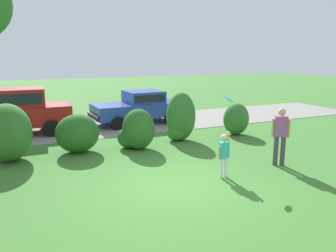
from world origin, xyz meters
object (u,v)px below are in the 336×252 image
object	(u,v)px
parked_suv	(12,109)
parked_sedan	(139,106)
child_thrower	(224,152)
adult_onlooker	(280,134)
frisbee	(229,99)

from	to	relation	value
parked_suv	parked_sedan	bearing A→B (deg)	1.65
child_thrower	adult_onlooker	world-z (taller)	adult_onlooker
parked_sedan	parked_suv	distance (m)	5.54
frisbee	adult_onlooker	xyz separation A→B (m)	(1.62, -0.37, -1.07)
parked_suv	frisbee	size ratio (longest dim) A/B	15.92
adult_onlooker	parked_sedan	bearing A→B (deg)	102.67
parked_sedan	frisbee	world-z (taller)	frisbee
parked_sedan	child_thrower	size ratio (longest dim) A/B	3.48
adult_onlooker	frisbee	bearing A→B (deg)	167.29
parked_sedan	frisbee	distance (m)	7.36
parked_sedan	adult_onlooker	distance (m)	7.82
child_thrower	adult_onlooker	bearing A→B (deg)	4.37
parked_sedan	parked_suv	world-z (taller)	parked_suv
parked_sedan	adult_onlooker	world-z (taller)	adult_onlooker
parked_suv	adult_onlooker	distance (m)	10.40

